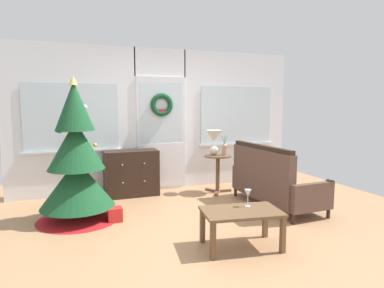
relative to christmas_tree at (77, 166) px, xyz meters
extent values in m
plane|color=#AD7F56|center=(1.50, -0.80, -0.74)|extent=(6.76, 6.76, 0.00)
cube|color=white|center=(-0.02, 1.29, 0.53)|extent=(2.15, 0.08, 2.55)
cube|color=white|center=(3.03, 1.29, 0.53)|extent=(2.15, 0.08, 2.55)
cube|color=white|center=(1.50, 1.29, 1.56)|extent=(0.94, 0.08, 0.50)
cube|color=silver|center=(1.50, 1.25, 0.28)|extent=(0.90, 0.05, 2.05)
cube|color=white|center=(1.50, 1.23, -0.29)|extent=(0.78, 0.02, 0.80)
cube|color=silver|center=(1.50, 1.23, 0.66)|extent=(0.78, 0.01, 1.10)
cube|color=silver|center=(-0.02, 1.23, 0.61)|extent=(1.50, 0.01, 1.10)
cube|color=silver|center=(3.03, 1.23, 0.61)|extent=(1.50, 0.01, 1.10)
cube|color=silver|center=(-0.02, 1.22, 0.04)|extent=(1.59, 0.06, 0.03)
cube|color=silver|center=(3.03, 1.22, 0.04)|extent=(1.59, 0.06, 0.03)
torus|color=#164424|center=(1.50, 1.19, 0.81)|extent=(0.41, 0.09, 0.41)
cube|color=red|center=(1.50, 1.17, 0.68)|extent=(0.10, 0.02, 0.10)
cylinder|color=#4C331E|center=(0.00, 0.00, -0.61)|extent=(0.10, 0.10, 0.26)
cone|color=red|center=(0.00, 0.00, -0.69)|extent=(1.10, 1.10, 0.10)
cone|color=#194C28|center=(0.00, 0.00, -0.24)|extent=(0.98, 0.98, 0.64)
cone|color=#194C28|center=(0.00, 0.00, 0.28)|extent=(0.74, 0.74, 0.64)
cone|color=#194C28|center=(0.00, 0.00, 0.79)|extent=(0.51, 0.51, 0.64)
cone|color=#E0BC4C|center=(0.00, 0.00, 1.12)|extent=(0.12, 0.12, 0.12)
sphere|color=red|center=(0.11, 0.14, 0.76)|extent=(0.06, 0.06, 0.06)
sphere|color=gold|center=(0.26, 0.16, 0.25)|extent=(0.06, 0.06, 0.06)
sphere|color=silver|center=(-0.19, 0.19, 0.45)|extent=(0.06, 0.06, 0.06)
sphere|color=#264CB2|center=(-0.21, 0.12, 0.47)|extent=(0.06, 0.06, 0.06)
sphere|color=red|center=(0.06, 0.17, 0.71)|extent=(0.05, 0.05, 0.05)
sphere|color=gold|center=(0.05, 0.19, 0.59)|extent=(0.08, 0.08, 0.08)
sphere|color=silver|center=(0.14, 0.09, 0.77)|extent=(0.07, 0.07, 0.07)
cube|color=black|center=(0.90, 0.99, -0.35)|extent=(0.90, 0.42, 0.78)
sphere|color=tan|center=(0.72, 0.77, -0.16)|extent=(0.03, 0.03, 0.03)
sphere|color=tan|center=(1.08, 0.77, -0.16)|extent=(0.03, 0.03, 0.03)
sphere|color=tan|center=(0.72, 0.77, -0.46)|extent=(0.03, 0.03, 0.03)
sphere|color=tan|center=(1.08, 0.77, -0.46)|extent=(0.03, 0.03, 0.03)
cylinder|color=black|center=(3.23, -1.12, -0.67)|extent=(0.05, 0.05, 0.14)
cylinder|color=black|center=(3.16, 0.37, -0.67)|extent=(0.05, 0.05, 0.14)
cylinder|color=black|center=(2.63, -1.15, -0.67)|extent=(0.05, 0.05, 0.14)
cylinder|color=black|center=(2.56, 0.34, -0.67)|extent=(0.05, 0.05, 0.14)
cube|color=brown|center=(2.89, -0.39, -0.53)|extent=(0.79, 1.46, 0.14)
cube|color=brown|center=(2.59, -0.41, -0.15)|extent=(0.19, 1.43, 0.62)
cube|color=black|center=(2.59, -0.41, 0.19)|extent=(0.15, 1.40, 0.06)
cube|color=brown|center=(2.93, -1.15, -0.41)|extent=(0.67, 0.12, 0.38)
cylinder|color=black|center=(3.22, -1.14, -0.24)|extent=(0.09, 0.09, 0.09)
cube|color=brown|center=(2.86, 0.37, -0.41)|extent=(0.67, 0.12, 0.38)
cylinder|color=black|center=(3.15, 0.38, -0.24)|extent=(0.09, 0.09, 0.09)
cylinder|color=brown|center=(2.36, 0.64, -0.09)|extent=(0.48, 0.48, 0.02)
cylinder|color=brown|center=(2.36, 0.64, -0.42)|extent=(0.07, 0.07, 0.65)
cube|color=brown|center=(2.52, 0.64, -0.72)|extent=(0.20, 0.05, 0.04)
cube|color=brown|center=(2.28, 0.78, -0.72)|extent=(0.14, 0.20, 0.04)
cube|color=brown|center=(2.28, 0.51, -0.72)|extent=(0.14, 0.20, 0.04)
sphere|color=silver|center=(2.30, 0.68, 0.01)|extent=(0.16, 0.16, 0.16)
cylinder|color=silver|center=(2.30, 0.68, 0.14)|extent=(0.02, 0.02, 0.06)
cone|color=silver|center=(2.30, 0.68, 0.27)|extent=(0.28, 0.28, 0.20)
cylinder|color=tan|center=(2.46, 0.58, 0.01)|extent=(0.09, 0.09, 0.16)
sphere|color=tan|center=(2.46, 0.58, 0.09)|extent=(0.10, 0.10, 0.10)
cylinder|color=#4C7042|center=(2.44, 0.58, 0.19)|extent=(0.07, 0.01, 0.17)
cylinder|color=#4C7042|center=(2.46, 0.58, 0.19)|extent=(0.01, 0.01, 0.18)
cylinder|color=#4C7042|center=(2.48, 0.58, 0.19)|extent=(0.07, 0.01, 0.17)
cube|color=brown|center=(1.64, -1.56, -0.34)|extent=(0.90, 0.63, 0.03)
cube|color=brown|center=(1.24, -1.73, -0.55)|extent=(0.05, 0.05, 0.39)
cube|color=brown|center=(1.99, -1.83, -0.55)|extent=(0.05, 0.05, 0.39)
cube|color=brown|center=(1.30, -1.29, -0.55)|extent=(0.05, 0.05, 0.39)
cube|color=brown|center=(2.05, -1.40, -0.55)|extent=(0.05, 0.05, 0.39)
cylinder|color=silver|center=(1.77, -1.46, -0.32)|extent=(0.06, 0.06, 0.01)
cylinder|color=silver|center=(1.77, -1.46, -0.27)|extent=(0.01, 0.01, 0.10)
cone|color=silver|center=(1.77, -1.46, -0.18)|extent=(0.08, 0.08, 0.09)
cube|color=red|center=(0.46, -0.24, -0.65)|extent=(0.19, 0.17, 0.19)
camera|label=1|loc=(-0.07, -4.70, 0.81)|focal=31.61mm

